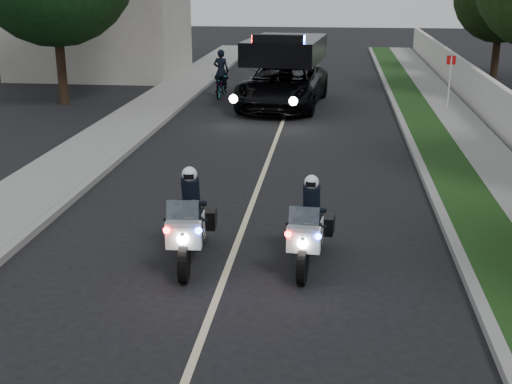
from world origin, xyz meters
TOP-DOWN VIEW (x-y plane):
  - curb_right at (4.10, 10.00)m, footprint 0.20×60.00m
  - grass_verge at (4.80, 10.00)m, footprint 1.20×60.00m
  - sidewalk_right at (6.10, 10.00)m, footprint 1.40×60.00m
  - curb_left at (-4.10, 10.00)m, footprint 0.20×60.00m
  - sidewalk_left at (-5.20, 10.00)m, footprint 2.00×60.00m
  - building_far at (-10.00, 26.00)m, footprint 8.00×6.00m
  - lane_marking at (0.00, 10.00)m, footprint 0.12×50.00m
  - police_moto_left at (-0.71, 3.80)m, footprint 0.88×2.08m
  - police_moto_right at (1.40, 3.91)m, footprint 0.83×1.96m
  - police_suv at (-0.22, 18.69)m, footprint 3.48×6.51m
  - bicycle at (-2.95, 20.48)m, footprint 0.67×1.85m
  - cyclist at (-2.95, 20.48)m, footprint 0.68×0.49m
  - sign_post at (6.00, 18.45)m, footprint 0.37×0.37m
  - tree_right_e at (9.69, 27.75)m, footprint 5.63×5.63m
  - tree_left_near at (-8.87, 18.11)m, footprint 6.30×6.30m
  - tree_left_far at (-9.59, 30.23)m, footprint 7.99×7.99m

SIDE VIEW (x-z plane):
  - police_moto_left at x=-0.71m, z-range -0.86..0.86m
  - police_moto_right at x=1.40m, z-range -0.81..0.81m
  - police_suv at x=-0.22m, z-range -1.52..1.52m
  - bicycle at x=-2.95m, z-range -0.48..0.48m
  - cyclist at x=-2.95m, z-range -0.89..0.89m
  - sign_post at x=6.00m, z-range -1.07..1.07m
  - tree_right_e at x=9.69m, z-range -3.89..3.89m
  - tree_left_near at x=-8.87m, z-range -5.19..5.19m
  - tree_left_far at x=-9.59m, z-range -5.59..5.59m
  - lane_marking at x=0.00m, z-range 0.00..0.01m
  - curb_right at x=4.10m, z-range 0.00..0.15m
  - curb_left at x=-4.10m, z-range 0.00..0.15m
  - grass_verge at x=4.80m, z-range 0.00..0.16m
  - sidewalk_right at x=6.10m, z-range 0.00..0.16m
  - sidewalk_left at x=-5.20m, z-range 0.00..0.16m
  - building_far at x=-10.00m, z-range 0.00..7.00m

